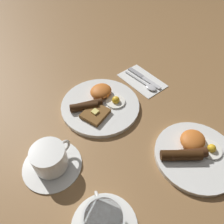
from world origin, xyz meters
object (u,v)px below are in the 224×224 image
at_px(breakfast_plate_near, 100,104).
at_px(knife, 142,77).
at_px(breakfast_plate_far, 194,153).
at_px(spoon, 148,85).
at_px(teacup_near, 50,160).
at_px(teacup_far, 104,223).

height_order(breakfast_plate_near, knife, breakfast_plate_near).
distance_m(breakfast_plate_far, spoon, 0.32).
bearing_deg(teacup_near, teacup_far, 89.48).
height_order(breakfast_plate_near, spoon, breakfast_plate_near).
relative_size(breakfast_plate_far, knife, 1.43).
height_order(teacup_far, knife, teacup_far).
bearing_deg(breakfast_plate_near, knife, 179.79).
bearing_deg(spoon, breakfast_plate_near, -102.58).
xyz_separation_m(breakfast_plate_near, spoon, (-0.20, 0.05, -0.01)).
bearing_deg(spoon, knife, 153.66).
xyz_separation_m(teacup_near, teacup_far, (0.00, 0.22, 0.00)).
height_order(teacup_near, teacup_far, same).
xyz_separation_m(knife, spoon, (0.03, 0.05, 0.00)).
bearing_deg(teacup_near, spoon, -176.24).
bearing_deg(teacup_near, breakfast_plate_near, -162.36).
distance_m(knife, spoon, 0.05).
bearing_deg(knife, breakfast_plate_near, -87.65).
relative_size(teacup_far, spoon, 1.00).
relative_size(knife, spoon, 1.05).
distance_m(breakfast_plate_near, spoon, 0.21).
height_order(breakfast_plate_near, teacup_far, teacup_far).
bearing_deg(teacup_near, breakfast_plate_far, 140.68).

